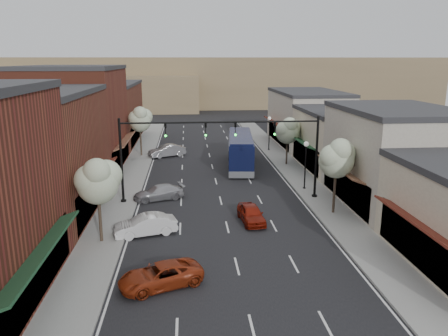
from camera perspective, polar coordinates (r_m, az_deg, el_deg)
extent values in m
plane|color=black|center=(29.14, 0.79, -9.19)|extent=(160.00, 160.00, 0.00)
cube|color=gray|center=(46.93, -11.73, -0.38)|extent=(2.80, 73.00, 0.15)
cube|color=gray|center=(47.87, 8.65, 0.04)|extent=(2.80, 73.00, 0.15)
cube|color=gray|center=(46.78, -10.03, -0.35)|extent=(0.25, 73.00, 0.17)
cube|color=gray|center=(47.57, 7.01, 0.00)|extent=(0.25, 73.00, 0.17)
cube|color=black|center=(22.37, -24.40, -13.51)|extent=(0.60, 11.90, 2.60)
cube|color=#194025|center=(21.50, -22.77, -10.06)|extent=(1.07, 9.80, 0.49)
cube|color=brown|center=(35.36, -23.96, 1.40)|extent=(9.00, 14.00, 9.00)
cube|color=#2D2D30|center=(34.75, -24.73, 8.98)|extent=(9.20, 14.10, 0.40)
cube|color=black|center=(34.92, -16.96, -3.06)|extent=(0.60, 11.90, 2.60)
cube|color=#591F14|center=(34.36, -15.84, -0.66)|extent=(1.07, 9.80, 0.49)
cube|color=brown|center=(48.49, -18.80, 5.86)|extent=(9.00, 14.00, 10.50)
cube|color=#2D2D30|center=(48.10, -19.31, 12.29)|extent=(9.20, 14.10, 0.40)
cube|color=black|center=(48.27, -13.62, 1.78)|extent=(0.60, 11.90, 2.60)
cube|color=brown|center=(47.87, -12.77, 3.55)|extent=(1.07, 9.80, 0.49)
cube|color=brown|center=(64.17, -15.38, 6.78)|extent=(9.00, 18.00, 8.00)
cube|color=#2D2D30|center=(63.82, -15.62, 10.52)|extent=(9.20, 18.10, 0.40)
cube|color=black|center=(63.87, -11.52, 4.79)|extent=(0.60, 15.30, 2.60)
cube|color=#194025|center=(63.57, -10.87, 6.15)|extent=(1.07, 12.60, 0.49)
cube|color=black|center=(26.21, 25.11, -9.52)|extent=(0.60, 10.20, 2.60)
cube|color=#591F14|center=(25.30, 23.88, -6.57)|extent=(1.07, 8.40, 0.49)
cube|color=#BAB19F|center=(37.38, 21.41, 1.09)|extent=(8.00, 12.00, 7.50)
cube|color=#2D2D30|center=(36.77, 21.95, 7.10)|extent=(8.20, 12.10, 0.40)
cube|color=black|center=(36.43, 15.87, -2.29)|extent=(0.60, 10.20, 2.60)
cube|color=brown|center=(35.78, 14.83, -0.02)|extent=(1.07, 8.40, 0.49)
cube|color=beige|center=(48.35, 15.16, 3.39)|extent=(8.00, 12.00, 6.00)
cube|color=#2D2D30|center=(47.89, 15.41, 7.16)|extent=(8.20, 12.10, 0.40)
cube|color=black|center=(47.49, 10.85, 1.72)|extent=(0.60, 10.20, 2.60)
cube|color=#194025|center=(46.99, 10.00, 3.50)|extent=(1.07, 8.40, 0.49)
cube|color=#BAB19F|center=(61.45, 10.79, 6.27)|extent=(8.00, 16.00, 7.00)
cube|color=#2D2D30|center=(61.08, 10.95, 9.71)|extent=(8.20, 16.10, 0.40)
cube|color=black|center=(60.84, 7.34, 4.51)|extent=(0.60, 13.60, 2.60)
cube|color=#591F14|center=(60.45, 6.64, 5.91)|extent=(1.07, 11.20, 0.49)
cube|color=#7A6647|center=(116.82, -3.61, 11.24)|extent=(120.00, 30.00, 12.00)
cube|color=#7A6647|center=(107.28, -17.09, 9.36)|extent=(50.00, 20.00, 8.00)
cylinder|color=black|center=(37.99, 11.71, -3.66)|extent=(0.44, 0.44, 0.30)
cylinder|color=black|center=(37.13, 11.96, 1.28)|extent=(0.20, 0.20, 7.00)
cylinder|color=black|center=(35.63, 6.01, 6.05)|extent=(8.00, 0.14, 0.14)
imported|color=black|center=(35.79, 6.61, 5.10)|extent=(0.18, 0.46, 1.10)
sphere|color=#19E533|center=(35.75, 6.63, 4.40)|extent=(0.18, 0.18, 0.18)
imported|color=black|center=(35.30, 1.49, 5.06)|extent=(0.18, 0.46, 1.10)
sphere|color=#19E533|center=(35.25, 1.51, 4.36)|extent=(0.18, 0.18, 0.18)
cylinder|color=black|center=(36.85, -12.97, -4.28)|extent=(0.44, 0.44, 0.30)
cylinder|color=black|center=(35.96, -13.26, 0.80)|extent=(0.20, 0.20, 7.00)
cylinder|color=black|center=(35.03, -7.03, 5.89)|extent=(8.00, 0.14, 0.14)
imported|color=black|center=(35.13, -7.65, 4.90)|extent=(0.18, 0.46, 1.10)
sphere|color=#19E533|center=(35.08, -7.64, 4.19)|extent=(0.18, 0.18, 0.18)
imported|color=black|center=(35.12, -2.42, 5.01)|extent=(0.18, 0.46, 1.10)
sphere|color=#19E533|center=(35.07, -2.40, 4.30)|extent=(0.18, 0.18, 0.18)
cylinder|color=#47382B|center=(33.95, 14.22, -2.91)|extent=(0.20, 0.20, 3.71)
sphere|color=#ACBB90|center=(33.37, 14.46, 0.91)|extent=(2.60, 2.60, 2.60)
sphere|color=#ACBB90|center=(33.71, 15.14, 1.81)|extent=(2.00, 2.00, 2.00)
sphere|color=#ACBB90|center=(32.89, 14.01, 1.37)|extent=(1.90, 1.90, 1.90)
sphere|color=#ACBB90|center=(32.75, 15.00, 2.30)|extent=(1.70, 1.70, 1.70)
cylinder|color=#47382B|center=(48.92, 8.20, 2.26)|extent=(0.20, 0.20, 3.33)
sphere|color=#ACBB90|center=(48.55, 8.29, 4.67)|extent=(2.60, 2.60, 2.60)
sphere|color=#ACBB90|center=(48.89, 8.80, 5.21)|extent=(2.00, 2.00, 2.00)
sphere|color=#ACBB90|center=(48.12, 7.92, 4.98)|extent=(1.90, 1.90, 1.90)
sphere|color=#ACBB90|center=(47.97, 8.57, 5.55)|extent=(1.70, 1.70, 1.70)
cylinder|color=#47382B|center=(28.92, -15.89, -6.18)|extent=(0.20, 0.20, 3.52)
sphere|color=#ACBB90|center=(28.26, -16.18, -1.98)|extent=(2.60, 2.60, 2.60)
sphere|color=#ACBB90|center=(28.34, -15.14, -0.95)|extent=(2.00, 2.00, 2.00)
sphere|color=#ACBB90|center=(27.98, -17.15, -1.51)|extent=(1.90, 1.90, 1.90)
sphere|color=#ACBB90|center=(27.55, -16.30, -0.50)|extent=(1.70, 1.70, 1.70)
cylinder|color=#47382B|center=(53.82, -10.81, 3.50)|extent=(0.20, 0.20, 3.84)
sphere|color=#ACBB90|center=(53.44, -10.93, 6.03)|extent=(2.60, 2.60, 2.60)
sphere|color=#ACBB90|center=(53.63, -10.38, 6.60)|extent=(2.00, 2.00, 2.00)
sphere|color=#ACBB90|center=(53.14, -11.41, 6.35)|extent=(1.90, 1.90, 1.90)
sphere|color=#ACBB90|center=(52.82, -10.92, 6.99)|extent=(1.70, 1.70, 1.70)
cylinder|color=black|center=(40.24, 10.44, -2.67)|extent=(0.28, 0.28, 0.20)
cylinder|color=black|center=(39.75, 10.56, -0.05)|extent=(0.12, 0.12, 4.00)
sphere|color=white|center=(39.28, 10.70, 3.10)|extent=(0.44, 0.44, 0.44)
cylinder|color=black|center=(56.80, 5.87, 2.35)|extent=(0.28, 0.28, 0.20)
cylinder|color=black|center=(56.45, 5.91, 4.23)|extent=(0.12, 0.12, 4.00)
sphere|color=white|center=(56.13, 5.97, 6.47)|extent=(0.44, 0.44, 0.44)
cube|color=#0C1233|center=(47.91, 2.16, 2.45)|extent=(3.65, 11.71, 2.91)
cube|color=#595B60|center=(48.21, 2.15, 0.84)|extent=(3.67, 11.74, 0.67)
cube|color=black|center=(47.83, 2.17, 2.91)|extent=(3.61, 10.80, 1.06)
cube|color=#0C1233|center=(47.64, 2.18, 4.22)|extent=(3.40, 11.24, 0.24)
cube|color=black|center=(42.20, 2.33, 1.69)|extent=(1.99, 0.28, 1.15)
cylinder|color=black|center=(44.28, 0.79, -0.37)|extent=(0.41, 1.02, 1.00)
cylinder|color=black|center=(44.34, 3.71, -0.38)|extent=(0.41, 1.02, 1.00)
cylinder|color=black|center=(51.76, 0.81, 1.73)|extent=(0.41, 1.02, 1.00)
cylinder|color=black|center=(51.81, 3.32, 1.72)|extent=(0.41, 1.02, 1.00)
cylinder|color=black|center=(50.45, 0.81, 1.41)|extent=(0.41, 1.02, 1.00)
cylinder|color=black|center=(50.49, 3.38, 1.40)|extent=(0.41, 1.02, 1.00)
imported|color=maroon|center=(31.73, 3.57, -5.98)|extent=(1.91, 3.94, 1.29)
imported|color=maroon|center=(23.47, -8.29, -13.72)|extent=(4.80, 3.50, 1.21)
imported|color=silver|center=(29.92, -10.25, -7.36)|extent=(4.42, 2.55, 1.38)
imported|color=#A7A7AD|center=(37.11, -8.52, -3.19)|extent=(4.57, 2.95, 1.23)
imported|color=#A6A6AC|center=(53.37, -7.45, 2.25)|extent=(4.70, 3.33, 1.47)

